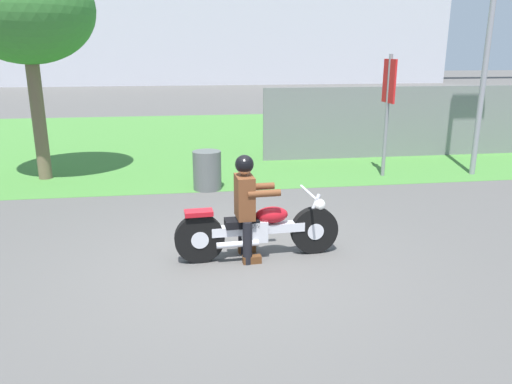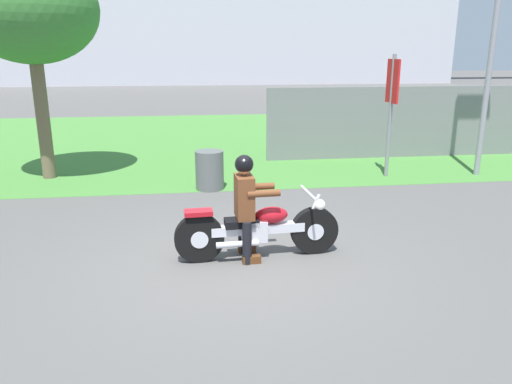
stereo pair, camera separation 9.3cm
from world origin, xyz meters
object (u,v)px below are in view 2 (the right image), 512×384
rider_lead (246,199)px  trash_can (210,170)px  tree_roadside (30,10)px  sign_banner (392,97)px  motorcycle_lead (259,229)px

rider_lead → trash_can: (-0.33, 3.49, -0.43)m
rider_lead → tree_roadside: 6.68m
trash_can → sign_banner: 4.15m
trash_can → rider_lead: bearing=-84.6°
sign_banner → trash_can: bearing=-172.2°
tree_roadside → rider_lead: bearing=-52.3°
tree_roadside → trash_can: 4.79m
rider_lead → sign_banner: 5.45m
trash_can → sign_banner: bearing=7.8°
motorcycle_lead → rider_lead: (-0.17, -0.01, 0.43)m
motorcycle_lead → trash_can: 3.52m
rider_lead → trash_can: bearing=92.3°
motorcycle_lead → tree_roadside: tree_roadside is taller
motorcycle_lead → tree_roadside: size_ratio=0.49×
motorcycle_lead → tree_roadside: 6.95m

